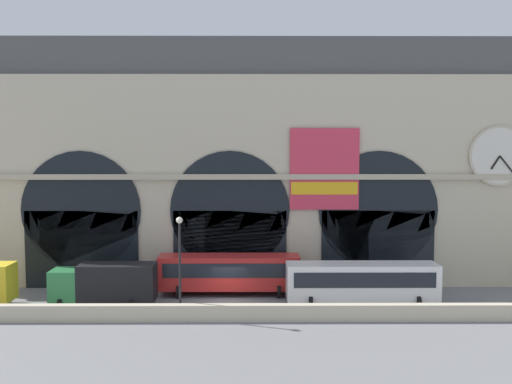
# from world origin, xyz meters

# --- Properties ---
(ground_plane) EXTENTS (200.00, 200.00, 0.00)m
(ground_plane) POSITION_xyz_m (0.00, 0.00, 0.00)
(ground_plane) COLOR slate
(quay_parapet_wall) EXTENTS (90.00, 0.70, 1.12)m
(quay_parapet_wall) POSITION_xyz_m (0.00, -4.55, 0.56)
(quay_parapet_wall) COLOR beige
(quay_parapet_wall) RESTS_ON ground
(station_building) EXTENTS (51.01, 5.34, 20.54)m
(station_building) POSITION_xyz_m (0.04, 7.45, 10.02)
(station_building) COLOR beige
(station_building) RESTS_ON ground
(box_truck_midwest) EXTENTS (7.50, 2.91, 3.12)m
(box_truck_midwest) POSITION_xyz_m (-8.88, -0.79, 1.70)
(box_truck_midwest) COLOR #2D7A42
(box_truck_midwest) RESTS_ON ground
(bus_center) EXTENTS (11.00, 3.25, 3.10)m
(bus_center) POSITION_xyz_m (0.02, 2.62, 1.78)
(bus_center) COLOR red
(bus_center) RESTS_ON ground
(bus_mideast) EXTENTS (11.00, 3.25, 3.10)m
(bus_mideast) POSITION_xyz_m (9.83, -0.70, 1.78)
(bus_mideast) COLOR white
(bus_mideast) RESTS_ON ground
(street_lamp_quayside) EXTENTS (0.44, 0.44, 6.90)m
(street_lamp_quayside) POSITION_xyz_m (-3.08, -3.75, 4.41)
(street_lamp_quayside) COLOR black
(street_lamp_quayside) RESTS_ON ground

